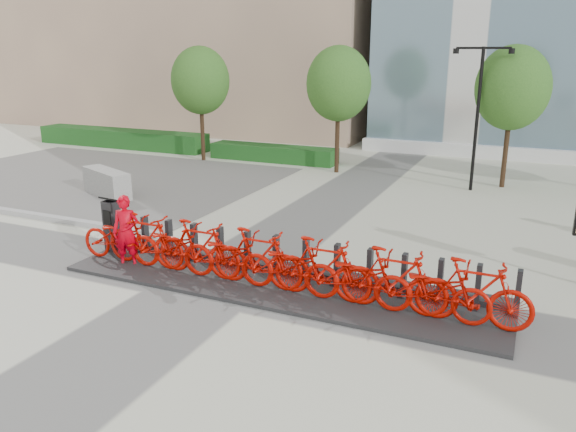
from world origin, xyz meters
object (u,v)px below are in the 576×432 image
at_px(worker_red, 126,232).
at_px(jersey_barrier, 107,183).
at_px(kiosk, 112,224).
at_px(bike_0, 121,238).

bearing_deg(worker_red, jersey_barrier, 116.06).
xyz_separation_m(kiosk, jersey_barrier, (-4.14, 4.45, -0.28)).
bearing_deg(bike_0, kiosk, 52.78).
bearing_deg(jersey_barrier, worker_red, -21.69).
xyz_separation_m(worker_red, jersey_barrier, (-5.08, 5.06, -0.39)).
distance_m(bike_0, jersey_barrier, 6.93).
relative_size(worker_red, jersey_barrier, 0.72).
distance_m(kiosk, worker_red, 1.14).
bearing_deg(bike_0, jersey_barrier, 44.14).
height_order(kiosk, worker_red, worker_red).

